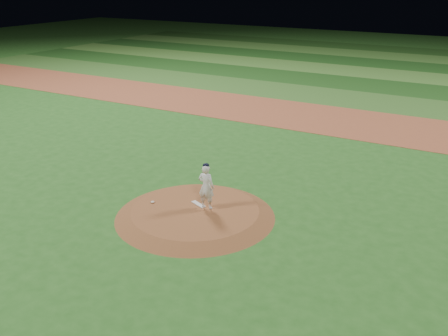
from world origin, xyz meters
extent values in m
plane|color=#255E1E|center=(0.00, 0.00, 0.00)|extent=(120.00, 120.00, 0.00)
cube|color=brown|center=(0.00, 14.00, 0.01)|extent=(70.00, 6.00, 0.02)
cube|color=#346525|center=(0.00, 19.50, 0.01)|extent=(70.00, 5.00, 0.02)
cube|color=#1B4817|center=(0.00, 24.50, 0.01)|extent=(70.00, 5.00, 0.02)
cube|color=#41792C|center=(0.00, 29.50, 0.01)|extent=(70.00, 5.00, 0.02)
cube|color=#1B4917|center=(0.00, 34.50, 0.01)|extent=(70.00, 5.00, 0.02)
cube|color=#3B732A|center=(0.00, 39.50, 0.01)|extent=(70.00, 5.00, 0.02)
cube|color=#1D4917|center=(0.00, 44.50, 0.01)|extent=(70.00, 5.00, 0.02)
cone|color=brown|center=(0.00, 0.00, 0.12)|extent=(5.50, 5.50, 0.25)
cube|color=silver|center=(-0.11, 0.38, 0.27)|extent=(0.66, 0.40, 0.03)
ellipsoid|color=silver|center=(-1.59, -0.30, 0.29)|extent=(0.13, 0.13, 0.07)
imported|color=white|center=(0.27, 0.31, 1.05)|extent=(0.61, 0.42, 1.59)
ellipsoid|color=black|center=(0.27, 0.31, 1.82)|extent=(0.22, 0.22, 0.15)
camera|label=1|loc=(8.49, -12.90, 7.84)|focal=40.00mm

